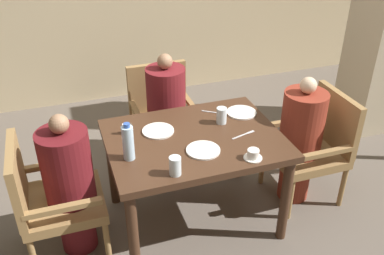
{
  "coord_description": "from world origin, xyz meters",
  "views": [
    {
      "loc": [
        -0.8,
        -2.32,
        2.26
      ],
      "look_at": [
        0.0,
        0.04,
        0.78
      ],
      "focal_mm": 40.0,
      "sensor_mm": 36.0,
      "label": 1
    }
  ],
  "objects": [
    {
      "name": "glass_tall_mid",
      "position": [
        0.25,
        0.12,
        0.78
      ],
      "size": [
        0.07,
        0.07,
        0.12
      ],
      "color": "silver",
      "rests_on": "dining_table"
    },
    {
      "name": "teacup_with_saucer",
      "position": [
        0.27,
        -0.36,
        0.75
      ],
      "size": [
        0.12,
        0.12,
        0.06
      ],
      "color": "white",
      "rests_on": "dining_table"
    },
    {
      "name": "plate_dessert_center",
      "position": [
        0.0,
        -0.18,
        0.73
      ],
      "size": [
        0.22,
        0.22,
        0.01
      ],
      "color": "white",
      "rests_on": "dining_table"
    },
    {
      "name": "dining_table",
      "position": [
        0.0,
        0.0,
        0.63
      ],
      "size": [
        1.18,
        0.89,
        0.73
      ],
      "color": "#422819",
      "rests_on": "ground_plane"
    },
    {
      "name": "water_bottle",
      "position": [
        -0.47,
        -0.11,
        0.84
      ],
      "size": [
        0.07,
        0.07,
        0.25
      ],
      "color": "silver",
      "rests_on": "dining_table"
    },
    {
      "name": "diner_in_right_chair",
      "position": [
        0.85,
        0.0,
        0.54
      ],
      "size": [
        0.32,
        0.32,
        1.04
      ],
      "color": "maroon",
      "rests_on": "ground_plane"
    },
    {
      "name": "chair_right_side",
      "position": [
        0.99,
        0.0,
        0.47
      ],
      "size": [
        0.52,
        0.52,
        0.87
      ],
      "color": "olive",
      "rests_on": "ground_plane"
    },
    {
      "name": "knife_beside_plate",
      "position": [
        0.34,
        -0.08,
        0.73
      ],
      "size": [
        0.19,
        0.06,
        0.0
      ],
      "color": "silver",
      "rests_on": "dining_table"
    },
    {
      "name": "plate_main_right",
      "position": [
        -0.21,
        0.15,
        0.73
      ],
      "size": [
        0.22,
        0.22,
        0.01
      ],
      "color": "white",
      "rests_on": "dining_table"
    },
    {
      "name": "diner_in_left_chair",
      "position": [
        -0.85,
        0.0,
        0.54
      ],
      "size": [
        0.32,
        0.32,
        1.05
      ],
      "color": "#5B1419",
      "rests_on": "ground_plane"
    },
    {
      "name": "glass_tall_near",
      "position": [
        -0.24,
        -0.36,
        0.78
      ],
      "size": [
        0.07,
        0.07,
        0.12
      ],
      "color": "silver",
      "rests_on": "dining_table"
    },
    {
      "name": "pepper_shaker",
      "position": [
        -0.4,
        0.19,
        0.76
      ],
      "size": [
        0.03,
        0.03,
        0.07
      ],
      "color": "#4C3D2D",
      "rests_on": "dining_table"
    },
    {
      "name": "diner_in_far_chair",
      "position": [
        -0.0,
        0.7,
        0.55
      ],
      "size": [
        0.32,
        0.32,
        1.06
      ],
      "color": "maroon",
      "rests_on": "ground_plane"
    },
    {
      "name": "chair_left_side",
      "position": [
        -0.99,
        0.0,
        0.47
      ],
      "size": [
        0.52,
        0.52,
        0.87
      ],
      "color": "olive",
      "rests_on": "ground_plane"
    },
    {
      "name": "plate_main_left",
      "position": [
        0.44,
        0.2,
        0.73
      ],
      "size": [
        0.22,
        0.22,
        0.01
      ],
      "color": "white",
      "rests_on": "dining_table"
    },
    {
      "name": "chair_far_side",
      "position": [
        0.0,
        0.84,
        0.47
      ],
      "size": [
        0.52,
        0.52,
        0.87
      ],
      "color": "olive",
      "rests_on": "ground_plane"
    },
    {
      "name": "salt_shaker",
      "position": [
        -0.44,
        0.19,
        0.76
      ],
      "size": [
        0.03,
        0.03,
        0.08
      ],
      "color": "white",
      "rests_on": "dining_table"
    },
    {
      "name": "fork_beside_plate",
      "position": [
        0.26,
        0.27,
        0.73
      ],
      "size": [
        0.15,
        0.11,
        0.0
      ],
      "color": "silver",
      "rests_on": "dining_table"
    },
    {
      "name": "ground_plane",
      "position": [
        0.0,
        0.0,
        0.0
      ],
      "size": [
        16.0,
        16.0,
        0.0
      ],
      "primitive_type": "plane",
      "color": "#60564C"
    }
  ]
}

